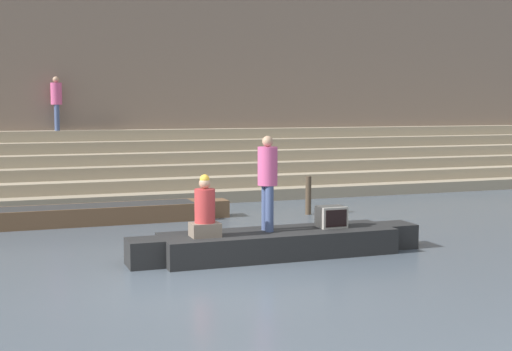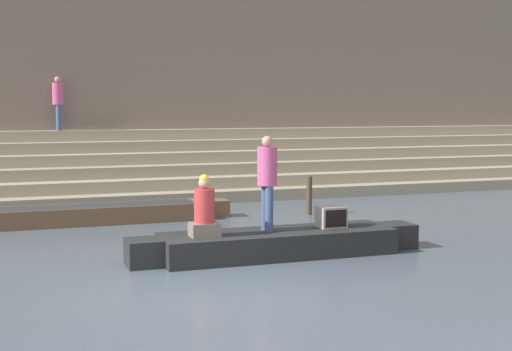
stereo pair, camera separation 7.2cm
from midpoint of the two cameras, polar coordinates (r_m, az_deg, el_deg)
ground_plane at (r=10.87m, az=-3.81°, el=-8.97°), size 120.00×120.00×0.00m
ghat_steps at (r=21.67m, az=-11.93°, el=0.16°), size 36.00×3.89×1.96m
back_wall at (r=23.57m, az=-12.73°, el=7.70°), size 34.20×1.28×7.33m
rowboat_main at (r=13.04m, az=1.92°, el=-5.38°), size 5.51×1.31×0.46m
person_standing at (r=12.86m, az=1.06°, el=-0.08°), size 0.36×0.36×1.73m
person_rowing at (r=12.40m, az=-3.99°, el=-2.93°), size 0.50×0.40×1.09m
tv_set at (r=13.40m, az=6.19°, el=-3.31°), size 0.50×0.42×0.40m
moored_boat_shore at (r=17.03m, az=-12.42°, el=-2.98°), size 6.31×1.02×0.42m
mooring_post at (r=17.93m, az=4.39°, el=-1.60°), size 0.15×0.15×0.96m
person_on_steps at (r=22.53m, az=-15.47°, el=5.88°), size 0.33×0.33×1.64m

